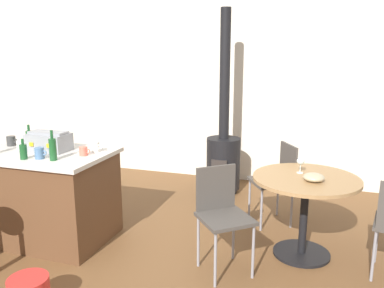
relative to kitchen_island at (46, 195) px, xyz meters
name	(u,v)px	position (x,y,z in m)	size (l,w,h in m)	color
ground_plane	(116,274)	(0.97, -0.41, -0.44)	(8.80, 8.80, 0.00)	brown
back_wall	(210,86)	(0.97, 2.49, 0.91)	(8.00, 0.10, 2.70)	silver
kitchen_island	(46,195)	(0.00, 0.00, 0.00)	(1.29, 0.86, 0.88)	brown
dining_table	(305,196)	(2.43, 0.42, 0.12)	(0.93, 0.93, 0.74)	black
folding_chair_near	(222,210)	(1.79, -0.04, 0.08)	(0.56, 0.56, 0.88)	#47423D
folding_chair_left	(277,177)	(2.12, 1.08, 0.07)	(0.55, 0.55, 0.87)	#47423D
wood_stove	(223,151)	(1.34, 1.84, 0.12)	(0.44, 0.45, 2.35)	black
toolbox	(49,141)	(0.03, 0.07, 0.53)	(0.39, 0.26, 0.19)	gray
bottle_0	(29,138)	(-0.28, 0.17, 0.53)	(0.07, 0.07, 0.22)	#194C23
bottle_1	(23,151)	(0.02, -0.27, 0.51)	(0.06, 0.06, 0.19)	#194C23
bottle_3	(53,149)	(0.29, -0.22, 0.54)	(0.06, 0.06, 0.27)	#194C23
cup_0	(96,147)	(0.49, 0.16, 0.49)	(0.11, 0.08, 0.10)	white
cup_1	(40,153)	(0.14, -0.21, 0.49)	(0.12, 0.08, 0.10)	#4C7099
cup_2	(84,151)	(0.46, 0.01, 0.48)	(0.11, 0.08, 0.08)	#DB6651
cup_3	(22,145)	(-0.27, 0.03, 0.48)	(0.12, 0.09, 0.09)	white
cup_4	(11,141)	(-0.48, 0.13, 0.49)	(0.12, 0.09, 0.10)	#383838
wine_glass	(301,162)	(2.37, 0.54, 0.41)	(0.07, 0.07, 0.14)	silver
serving_bowl	(314,177)	(2.50, 0.33, 0.33)	(0.18, 0.18, 0.07)	tan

